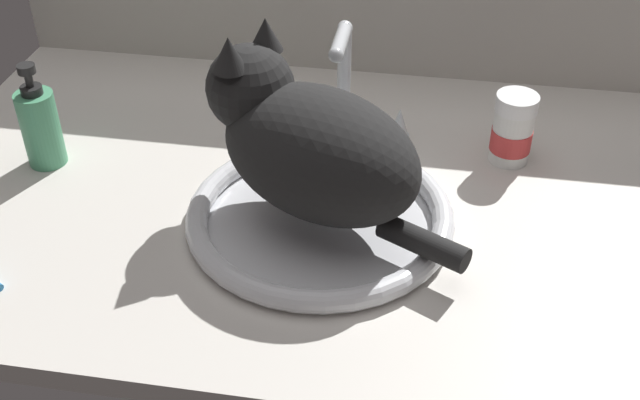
% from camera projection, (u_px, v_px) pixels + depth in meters
% --- Properties ---
extents(countertop, '(1.17, 0.73, 0.03)m').
position_uv_depth(countertop, '(316.00, 200.00, 1.12)').
color(countertop, silver).
rests_on(countertop, ground).
extents(sink_basin, '(0.35, 0.35, 0.03)m').
position_uv_depth(sink_basin, '(320.00, 216.00, 1.04)').
color(sink_basin, white).
rests_on(sink_basin, countertop).
extents(faucet, '(0.20, 0.11, 0.19)m').
position_uv_depth(faucet, '(343.00, 98.00, 1.17)').
color(faucet, silver).
rests_on(faucet, countertop).
extents(cat, '(0.36, 0.28, 0.22)m').
position_uv_depth(cat, '(305.00, 142.00, 0.99)').
color(cat, black).
rests_on(cat, sink_basin).
extents(pill_bottle, '(0.06, 0.06, 0.11)m').
position_uv_depth(pill_bottle, '(512.00, 131.00, 1.14)').
color(pill_bottle, white).
rests_on(pill_bottle, countertop).
extents(soap_pump_bottle, '(0.05, 0.05, 0.16)m').
position_uv_depth(soap_pump_bottle, '(40.00, 126.00, 1.13)').
color(soap_pump_bottle, '#4C9E70').
rests_on(soap_pump_bottle, countertop).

